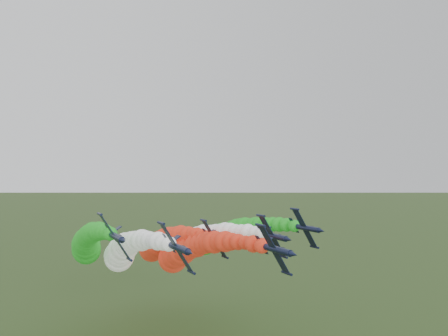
{
  "coord_description": "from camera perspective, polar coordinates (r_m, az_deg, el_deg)",
  "views": [
    {
      "loc": [
        -32.85,
        -73.91,
        49.15
      ],
      "look_at": [
        5.94,
        -0.65,
        49.75
      ],
      "focal_mm": 35.0,
      "sensor_mm": 36.0,
      "label": 1
    }
  ],
  "objects": [
    {
      "name": "jet_outer_left",
      "position": [
        130.6,
        -17.41,
        -9.4
      ],
      "size": [
        14.29,
        74.87,
        22.22
      ],
      "rotation": [
        0.0,
        1.01,
        0.0
      ],
      "color": "black",
      "rests_on": "ground"
    },
    {
      "name": "jet_inner_left",
      "position": [
        122.1,
        -12.98,
        -10.5
      ],
      "size": [
        14.33,
        74.91,
        22.26
      ],
      "rotation": [
        0.0,
        1.01,
        0.0
      ],
      "color": "black",
      "rests_on": "ground"
    },
    {
      "name": "jet_inner_right",
      "position": [
        133.03,
        -4.1,
        -9.69
      ],
      "size": [
        14.32,
        74.9,
        22.25
      ],
      "rotation": [
        0.0,
        1.01,
        0.0
      ],
      "color": "black",
      "rests_on": "ground"
    },
    {
      "name": "jet_lead",
      "position": [
        120.38,
        -5.12,
        -10.83
      ],
      "size": [
        14.46,
        75.04,
        22.39
      ],
      "rotation": [
        0.0,
        1.01,
        0.0
      ],
      "color": "black",
      "rests_on": "ground"
    },
    {
      "name": "jet_outer_right",
      "position": [
        139.34,
        -0.57,
        -8.95
      ],
      "size": [
        13.86,
        74.44,
        21.79
      ],
      "rotation": [
        0.0,
        1.01,
        0.0
      ],
      "color": "black",
      "rests_on": "ground"
    },
    {
      "name": "jet_trail",
      "position": [
        144.5,
        -8.53,
        -9.79
      ],
      "size": [
        14.04,
        74.62,
        21.97
      ],
      "rotation": [
        0.0,
        1.01,
        0.0
      ],
      "color": "black",
      "rests_on": "ground"
    }
  ]
}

